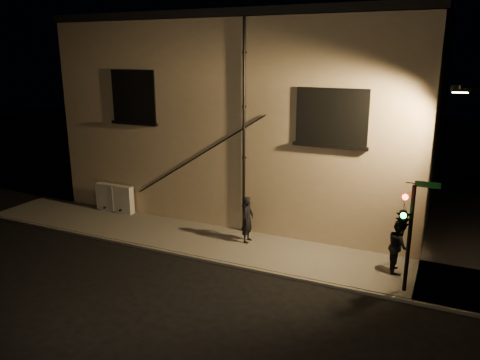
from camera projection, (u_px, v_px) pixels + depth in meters
The scene contains 7 objects.
ground at pixel (256, 271), 15.93m from camera, with size 90.00×90.00×0.00m, color black.
sidewalk at pixel (325, 232), 19.26m from camera, with size 21.00×16.00×0.12m.
building at pixel (272, 109), 23.87m from camera, with size 16.20×12.23×8.80m.
utility_cabinet at pixel (115, 198), 21.42m from camera, with size 1.93×0.33×1.27m, color beige.
pedestrian_a at pixel (248, 219), 17.89m from camera, with size 0.66×0.43×1.80m, color black.
pedestrian_b at pixel (399, 246), 15.40m from camera, with size 0.87×0.68×1.80m, color black.
traffic_signal at pixel (404, 218), 13.75m from camera, with size 1.34×2.07×3.50m.
Camera 1 is at (5.62, -13.45, 7.14)m, focal length 35.00 mm.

